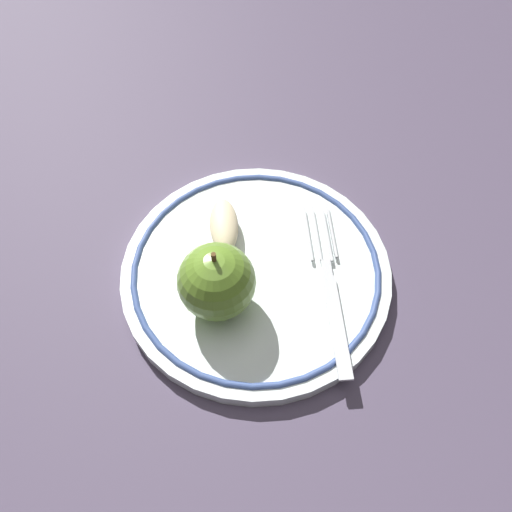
{
  "coord_description": "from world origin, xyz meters",
  "views": [
    {
      "loc": [
        -0.18,
        0.17,
        0.45
      ],
      "look_at": [
        0.02,
        -0.02,
        0.04
      ],
      "focal_mm": 40.0,
      "sensor_mm": 36.0,
      "label": 1
    }
  ],
  "objects_px": {
    "apple_slice_front": "(224,225)",
    "fork": "(331,290)",
    "apple_red_whole": "(216,282)",
    "plate": "(256,273)"
  },
  "relations": [
    {
      "from": "apple_slice_front",
      "to": "fork",
      "type": "bearing_deg",
      "value": 51.07
    },
    {
      "from": "apple_slice_front",
      "to": "fork",
      "type": "xyz_separation_m",
      "value": [
        -0.11,
        -0.02,
        -0.01
      ]
    },
    {
      "from": "apple_red_whole",
      "to": "apple_slice_front",
      "type": "relative_size",
      "value": 1.23
    },
    {
      "from": "apple_red_whole",
      "to": "fork",
      "type": "distance_m",
      "value": 0.1
    },
    {
      "from": "apple_slice_front",
      "to": "fork",
      "type": "height_order",
      "value": "apple_slice_front"
    },
    {
      "from": "apple_red_whole",
      "to": "fork",
      "type": "bearing_deg",
      "value": -127.57
    },
    {
      "from": "plate",
      "to": "fork",
      "type": "relative_size",
      "value": 1.64
    },
    {
      "from": "plate",
      "to": "apple_red_whole",
      "type": "height_order",
      "value": "apple_red_whole"
    },
    {
      "from": "plate",
      "to": "apple_slice_front",
      "type": "relative_size",
      "value": 4.08
    },
    {
      "from": "apple_slice_front",
      "to": "plate",
      "type": "bearing_deg",
      "value": 31.25
    }
  ]
}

